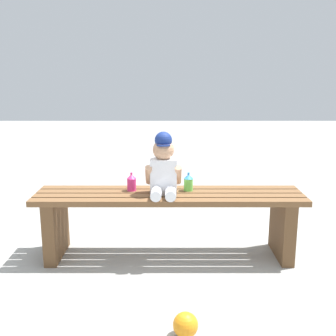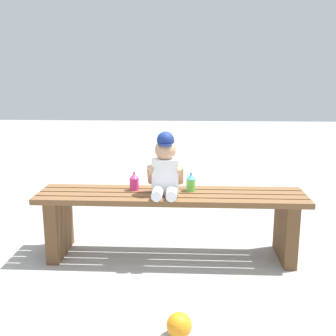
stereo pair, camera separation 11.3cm
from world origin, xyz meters
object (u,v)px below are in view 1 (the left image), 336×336
object	(u,v)px
child_figure	(165,167)
sippy_cup_left	(133,182)
sippy_cup_right	(190,182)
park_bench	(171,213)
toy_ball	(187,325)

from	to	relation	value
child_figure	sippy_cup_left	bearing A→B (deg)	160.96
child_figure	sippy_cup_right	bearing A→B (deg)	24.01
child_figure	sippy_cup_right	size ratio (longest dim) A/B	3.26
park_bench	toy_ball	xyz separation A→B (m)	(0.07, -0.88, -0.24)
park_bench	sippy_cup_right	distance (m)	0.24
child_figure	park_bench	bearing A→B (deg)	20.50
child_figure	sippy_cup_right	world-z (taller)	child_figure
sippy_cup_left	sippy_cup_right	distance (m)	0.38
child_figure	sippy_cup_right	distance (m)	0.22
sippy_cup_left	sippy_cup_right	bearing A→B (deg)	0.00
park_bench	toy_ball	size ratio (longest dim) A/B	14.57
park_bench	sippy_cup_left	size ratio (longest dim) A/B	14.11
park_bench	sippy_cup_right	bearing A→B (deg)	24.99
child_figure	toy_ball	size ratio (longest dim) A/B	3.37
park_bench	child_figure	size ratio (longest dim) A/B	4.32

